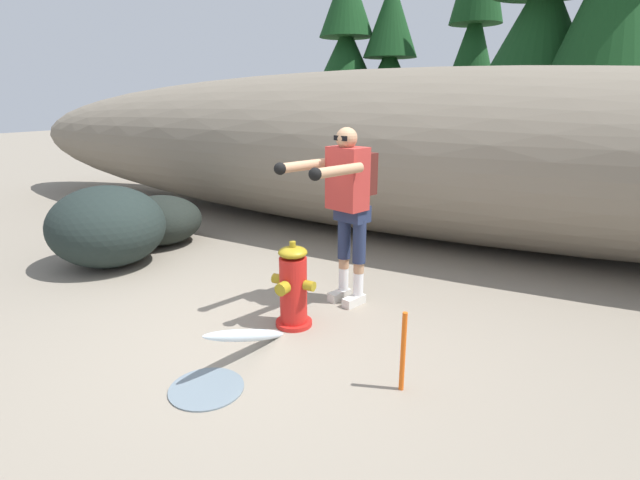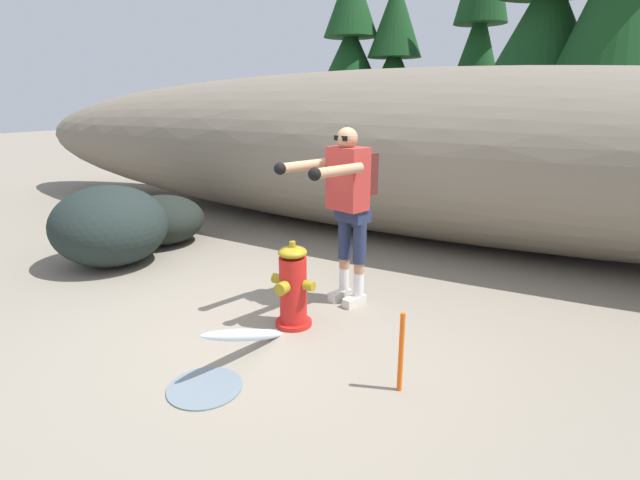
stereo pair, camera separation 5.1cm
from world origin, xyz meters
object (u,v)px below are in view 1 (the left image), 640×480
object	(u,v)px
fire_hydrant	(293,288)
survey_stake	(403,352)
boulder_mid	(160,220)
utility_worker	(348,195)
boulder_large	(107,226)

from	to	relation	value
fire_hydrant	survey_stake	size ratio (longest dim) A/B	1.33
boulder_mid	survey_stake	xyz separation A→B (m)	(4.23, -1.70, -0.04)
utility_worker	survey_stake	world-z (taller)	utility_worker
fire_hydrant	utility_worker	distance (m)	1.03
boulder_mid	survey_stake	world-z (taller)	boulder_mid
utility_worker	boulder_mid	xyz separation A→B (m)	(-3.21, 0.54, -0.77)
boulder_large	survey_stake	size ratio (longest dim) A/B	2.30
utility_worker	boulder_large	distance (m)	3.15
fire_hydrant	boulder_large	world-z (taller)	boulder_large
survey_stake	utility_worker	bearing A→B (deg)	131.36
boulder_large	boulder_mid	xyz separation A→B (m)	(-0.15, 0.95, -0.15)
boulder_large	boulder_mid	bearing A→B (deg)	98.76
boulder_mid	utility_worker	bearing A→B (deg)	-9.61
utility_worker	boulder_mid	world-z (taller)	utility_worker
boulder_large	utility_worker	bearing A→B (deg)	7.66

